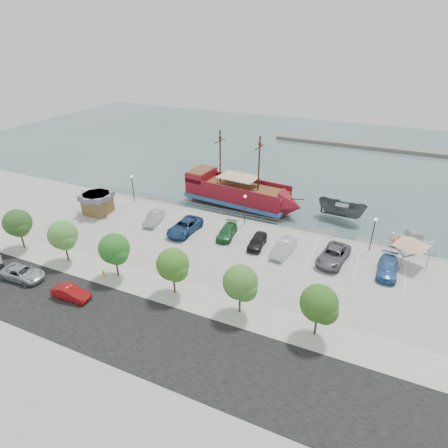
% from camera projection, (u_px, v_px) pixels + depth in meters
% --- Properties ---
extents(ground, '(160.00, 160.00, 0.00)m').
position_uv_depth(ground, '(225.00, 254.00, 45.64)').
color(ground, '#3A5552').
extents(land_slab, '(100.00, 58.00, 1.20)m').
position_uv_depth(land_slab, '(112.00, 385.00, 28.52)').
color(land_slab, '#9A9894').
rests_on(land_slab, ground).
extents(street, '(100.00, 8.00, 0.04)m').
position_uv_depth(street, '(149.00, 335.00, 32.26)').
color(street, black).
rests_on(street, land_slab).
extents(sidewalk, '(100.00, 4.00, 0.05)m').
position_uv_depth(sidewalk, '(184.00, 295.00, 37.10)').
color(sidewalk, '#B9B1A3').
rests_on(sidewalk, land_slab).
extents(seawall_railing, '(50.00, 0.06, 1.00)m').
position_uv_depth(seawall_railing, '(248.00, 217.00, 51.22)').
color(seawall_railing, slate).
rests_on(seawall_railing, land_slab).
extents(far_shore, '(40.00, 3.00, 0.80)m').
position_uv_depth(far_shore, '(362.00, 146.00, 86.19)').
color(far_shore, '#6E695C').
rests_on(far_shore, ground).
extents(pirate_ship, '(18.90, 6.81, 11.79)m').
position_uv_depth(pirate_ship, '(245.00, 195.00, 56.80)').
color(pirate_ship, maroon).
rests_on(pirate_ship, ground).
extents(patrol_boat, '(7.21, 3.62, 2.67)m').
position_uv_depth(patrol_boat, '(341.00, 211.00, 53.37)').
color(patrol_boat, '#4A4E51').
rests_on(patrol_boat, ground).
extents(speedboat, '(6.43, 8.20, 1.54)m').
position_uv_depth(speedboat, '(409.00, 245.00, 46.00)').
color(speedboat, white).
rests_on(speedboat, ground).
extents(dock_west, '(6.97, 4.06, 0.38)m').
position_uv_depth(dock_west, '(164.00, 204.00, 58.27)').
color(dock_west, slate).
rests_on(dock_west, ground).
extents(dock_mid, '(8.07, 4.39, 0.44)m').
position_uv_depth(dock_mid, '(305.00, 232.00, 50.15)').
color(dock_mid, slate).
rests_on(dock_mid, ground).
extents(dock_east, '(6.69, 2.93, 0.37)m').
position_uv_depth(dock_east, '(381.00, 247.00, 46.71)').
color(dock_east, slate).
rests_on(dock_east, ground).
extents(shed, '(3.76, 3.76, 2.99)m').
position_uv_depth(shed, '(97.00, 203.00, 52.80)').
color(shed, brown).
rests_on(shed, land_slab).
extents(canopy_tent, '(5.93, 5.93, 3.78)m').
position_uv_depth(canopy_tent, '(414.00, 238.00, 40.59)').
color(canopy_tent, slate).
rests_on(canopy_tent, land_slab).
extents(street_van, '(4.98, 2.50, 1.35)m').
position_uv_depth(street_van, '(22.00, 273.00, 39.24)').
color(street_van, '#9DA6AC').
rests_on(street_van, street).
extents(street_sedan, '(4.00, 1.56, 1.30)m').
position_uv_depth(street_sedan, '(71.00, 293.00, 36.40)').
color(street_sedan, '#A01113').
rests_on(street_sedan, street).
extents(fire_hydrant, '(0.27, 0.27, 0.77)m').
position_uv_depth(fire_hydrant, '(104.00, 274.00, 39.63)').
color(fire_hydrant, '#DEBC03').
rests_on(fire_hydrant, sidewalk).
extents(lamp_post_left, '(0.36, 0.36, 4.28)m').
position_uv_depth(lamp_post_left, '(132.00, 184.00, 55.59)').
color(lamp_post_left, black).
rests_on(lamp_post_left, land_slab).
extents(lamp_post_mid, '(0.36, 0.36, 4.28)m').
position_uv_depth(lamp_post_mid, '(245.00, 205.00, 49.05)').
color(lamp_post_mid, black).
rests_on(lamp_post_mid, land_slab).
extents(lamp_post_right, '(0.36, 0.36, 4.28)m').
position_uv_depth(lamp_post_right, '(374.00, 228.00, 43.24)').
color(lamp_post_right, black).
rests_on(lamp_post_right, land_slab).
extents(tree_a, '(3.30, 3.20, 5.00)m').
position_uv_depth(tree_a, '(18.00, 224.00, 43.45)').
color(tree_a, '#473321').
rests_on(tree_a, sidewalk).
extents(tree_b, '(3.30, 3.20, 5.00)m').
position_uv_depth(tree_b, '(63.00, 236.00, 40.91)').
color(tree_b, '#473321').
rests_on(tree_b, sidewalk).
extents(tree_c, '(3.30, 3.20, 5.00)m').
position_uv_depth(tree_c, '(115.00, 250.00, 38.37)').
color(tree_c, '#473321').
rests_on(tree_c, sidewalk).
extents(tree_d, '(3.30, 3.20, 5.00)m').
position_uv_depth(tree_d, '(174.00, 266.00, 35.82)').
color(tree_d, '#473321').
rests_on(tree_d, sidewalk).
extents(tree_e, '(3.30, 3.20, 5.00)m').
position_uv_depth(tree_e, '(241.00, 284.00, 33.28)').
color(tree_e, '#473321').
rests_on(tree_e, sidewalk).
extents(tree_f, '(3.30, 3.20, 5.00)m').
position_uv_depth(tree_f, '(320.00, 305.00, 30.74)').
color(tree_f, '#473321').
rests_on(tree_f, sidewalk).
extents(parked_car_b, '(2.44, 4.70, 1.47)m').
position_uv_depth(parked_car_b, '(154.00, 218.00, 50.57)').
color(parked_car_b, '#A4A4A4').
rests_on(parked_car_b, land_slab).
extents(parked_car_c, '(2.97, 5.94, 1.61)m').
position_uv_depth(parked_car_c, '(185.00, 227.00, 48.13)').
color(parked_car_c, navy).
rests_on(parked_car_c, land_slab).
extents(parked_car_d, '(2.43, 4.79, 1.33)m').
position_uv_depth(parked_car_d, '(227.00, 232.00, 47.18)').
color(parked_car_d, '#225E2E').
rests_on(parked_car_d, land_slab).
extents(parked_car_e, '(1.96, 4.33, 1.44)m').
position_uv_depth(parked_car_e, '(257.00, 241.00, 45.06)').
color(parked_car_e, black).
rests_on(parked_car_e, land_slab).
extents(parked_car_f, '(2.18, 4.91, 1.57)m').
position_uv_depth(parked_car_f, '(284.00, 247.00, 43.64)').
color(parked_car_f, silver).
rests_on(parked_car_f, land_slab).
extents(parked_car_g, '(3.52, 6.13, 1.61)m').
position_uv_depth(parked_car_g, '(333.00, 255.00, 42.09)').
color(parked_car_g, '#5A5962').
rests_on(parked_car_g, land_slab).
extents(parked_car_h, '(2.09, 5.02, 1.45)m').
position_uv_depth(parked_car_h, '(388.00, 268.00, 40.05)').
color(parked_car_h, '#32629D').
rests_on(parked_car_h, land_slab).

